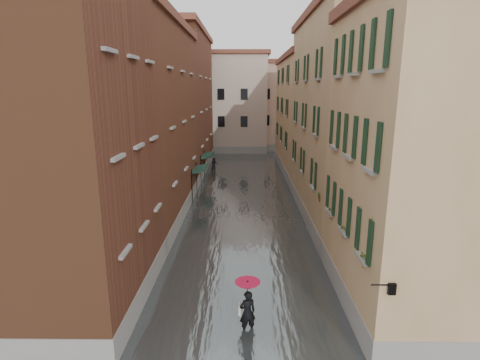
{
  "coord_description": "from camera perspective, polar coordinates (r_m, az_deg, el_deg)",
  "views": [
    {
      "loc": [
        0.03,
        -15.93,
        8.68
      ],
      "look_at": [
        -0.24,
        7.3,
        3.0
      ],
      "focal_mm": 28.0,
      "sensor_mm": 36.0,
      "label": 1
    }
  ],
  "objects": [
    {
      "name": "ground",
      "position": [
        18.14,
        0.5,
        -14.84
      ],
      "size": [
        120.0,
        120.0,
        0.0
      ],
      "primitive_type": "plane",
      "color": "#545456",
      "rests_on": "ground"
    },
    {
      "name": "floodwater",
      "position": [
        30.18,
        0.58,
        -2.78
      ],
      "size": [
        10.0,
        60.0,
        0.2
      ],
      "primitive_type": "cube",
      "color": "#4F5658",
      "rests_on": "ground"
    },
    {
      "name": "building_left_near",
      "position": [
        15.76,
        -25.93,
        4.41
      ],
      "size": [
        6.0,
        8.0,
        13.0
      ],
      "primitive_type": "cube",
      "color": "brown",
      "rests_on": "ground"
    },
    {
      "name": "building_left_mid",
      "position": [
        26.02,
        -15.17,
        7.91
      ],
      "size": [
        6.0,
        14.0,
        12.5
      ],
      "primitive_type": "cube",
      "color": "#572D1B",
      "rests_on": "ground"
    },
    {
      "name": "building_left_far",
      "position": [
        40.58,
        -9.5,
        11.18
      ],
      "size": [
        6.0,
        16.0,
        14.0
      ],
      "primitive_type": "cube",
      "color": "brown",
      "rests_on": "ground"
    },
    {
      "name": "building_right_near",
      "position": [
        15.85,
        26.74,
        1.61
      ],
      "size": [
        6.0,
        8.0,
        11.5
      ],
      "primitive_type": "cube",
      "color": "#A58455",
      "rests_on": "ground"
    },
    {
      "name": "building_right_mid",
      "position": [
        25.98,
        16.4,
        8.37
      ],
      "size": [
        6.0,
        14.0,
        13.0
      ],
      "primitive_type": "cube",
      "color": "tan",
      "rests_on": "ground"
    },
    {
      "name": "building_right_far",
      "position": [
        40.64,
        10.68,
        9.37
      ],
      "size": [
        6.0,
        16.0,
        11.5
      ],
      "primitive_type": "cube",
      "color": "#A58455",
      "rests_on": "ground"
    },
    {
      "name": "building_end_cream",
      "position": [
        54.06,
        -2.61,
        11.41
      ],
      "size": [
        12.0,
        9.0,
        13.0
      ],
      "primitive_type": "cube",
      "color": "#AF9C8B",
      "rests_on": "ground"
    },
    {
      "name": "building_end_pink",
      "position": [
        56.31,
        6.87,
        10.91
      ],
      "size": [
        10.0,
        9.0,
        12.0
      ],
      "primitive_type": "cube",
      "color": "#CFA391",
      "rests_on": "ground"
    },
    {
      "name": "awning_near",
      "position": [
        29.77,
        -6.14,
        1.61
      ],
      "size": [
        1.09,
        2.94,
        2.8
      ],
      "color": "#163126",
      "rests_on": "ground"
    },
    {
      "name": "awning_far",
      "position": [
        35.68,
        -5.02,
        3.66
      ],
      "size": [
        1.09,
        3.13,
        2.8
      ],
      "color": "#163126",
      "rests_on": "ground"
    },
    {
      "name": "wall_lantern",
      "position": [
        12.22,
        21.97,
        -15.0
      ],
      "size": [
        0.71,
        0.22,
        0.35
      ],
      "color": "black",
      "rests_on": "ground"
    },
    {
      "name": "window_planters",
      "position": [
        16.48,
        15.06,
        -5.03
      ],
      "size": [
        0.59,
        8.27,
        0.84
      ],
      "color": "maroon",
      "rests_on": "ground"
    },
    {
      "name": "pedestrian_main",
      "position": [
        14.07,
        1.13,
        -18.18
      ],
      "size": [
        0.94,
        0.94,
        2.06
      ],
      "color": "black",
      "rests_on": "ground"
    },
    {
      "name": "pedestrian_far",
      "position": [
        40.35,
        -3.94,
        2.38
      ],
      "size": [
        0.86,
        0.75,
        1.52
      ],
      "primitive_type": "imported",
      "rotation": [
        0.0,
        0.0,
        0.27
      ],
      "color": "black",
      "rests_on": "ground"
    }
  ]
}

